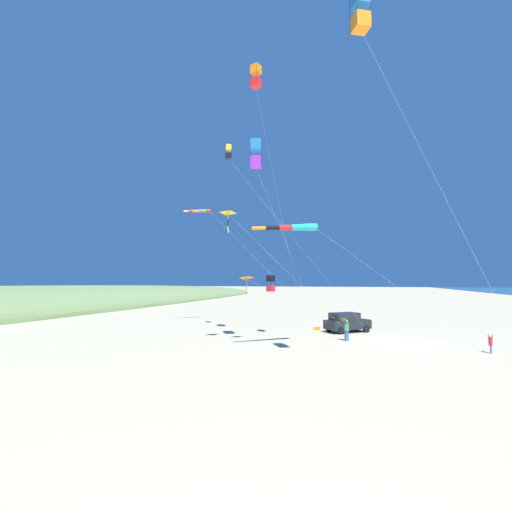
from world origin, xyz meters
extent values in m
plane|color=#C6B58C|center=(0.00, 0.00, 0.00)|extent=(600.00, 600.00, 0.00)
cube|color=black|center=(4.24, -5.01, 0.75)|extent=(4.44, 4.24, 0.84)
cube|color=black|center=(4.49, -4.78, 1.51)|extent=(3.01, 2.93, 0.68)
cylinder|color=black|center=(3.76, -6.68, 0.33)|extent=(0.64, 0.60, 0.66)
cylinder|color=black|center=(2.53, -5.30, 0.33)|extent=(0.64, 0.60, 0.66)
cylinder|color=black|center=(5.94, -4.73, 0.33)|extent=(0.64, 0.60, 0.66)
cylinder|color=black|center=(4.71, -3.35, 0.33)|extent=(0.64, 0.60, 0.66)
cube|color=orange|center=(7.24, -5.63, 0.18)|extent=(0.60, 0.40, 0.36)
cube|color=white|center=(7.24, -5.63, 0.39)|extent=(0.62, 0.42, 0.06)
cube|color=#335199|center=(4.01, 0.25, 0.40)|extent=(0.34, 0.32, 0.80)
cylinder|color=#3D7F51|center=(4.01, 0.25, 1.13)|extent=(0.52, 0.52, 0.66)
sphere|color=#A37551|center=(4.01, 0.25, 1.59)|extent=(0.25, 0.25, 0.25)
cylinder|color=#3D7F51|center=(4.03, 0.48, 1.63)|extent=(0.37, 0.34, 0.50)
cylinder|color=#3D7F51|center=(4.24, 0.24, 1.63)|extent=(0.37, 0.34, 0.50)
cube|color=#335199|center=(-5.57, 2.62, 0.26)|extent=(0.14, 0.22, 0.53)
cylinder|color=#B72833|center=(-5.57, 2.62, 0.75)|extent=(0.29, 0.29, 0.44)
sphere|color=brown|center=(-5.57, 2.62, 1.05)|extent=(0.17, 0.17, 0.17)
cylinder|color=#B72833|center=(-5.49, 2.49, 1.08)|extent=(0.12, 0.27, 0.33)
cylinder|color=#B72833|center=(-5.70, 2.54, 1.08)|extent=(0.12, 0.27, 0.33)
cube|color=blue|center=(10.04, 5.75, 15.00)|extent=(0.99, 0.99, 0.81)
cube|color=purple|center=(10.04, 5.75, 13.70)|extent=(0.99, 0.99, 0.81)
cylinder|color=black|center=(10.33, 6.25, 14.35)|extent=(0.02, 0.02, 2.10)
cylinder|color=black|center=(9.54, 6.04, 14.35)|extent=(0.02, 0.02, 2.10)
cylinder|color=black|center=(10.53, 5.47, 14.35)|extent=(0.02, 0.02, 2.10)
cylinder|color=black|center=(9.75, 5.26, 14.35)|extent=(0.02, 0.02, 2.10)
cylinder|color=white|center=(8.31, 1.00, 6.65)|extent=(3.46, 9.52, 13.30)
pyramid|color=orange|center=(11.61, 3.34, 5.18)|extent=(1.15, 1.17, 0.32)
cylinder|color=black|center=(11.59, 3.35, 5.12)|extent=(0.64, 0.61, 0.31)
cylinder|color=orange|center=(11.59, 3.33, 4.85)|extent=(0.10, 0.13, 0.45)
cylinder|color=green|center=(11.61, 3.31, 4.40)|extent=(0.14, 0.11, 0.46)
cylinder|color=orange|center=(11.65, 3.27, 3.96)|extent=(0.13, 0.15, 0.46)
cylinder|color=white|center=(9.00, -2.22, 2.54)|extent=(5.20, 11.16, 5.09)
cube|color=orange|center=(10.49, 4.33, 21.78)|extent=(0.88, 0.88, 0.69)
cube|color=red|center=(10.49, 4.33, 20.67)|extent=(0.88, 0.88, 0.69)
cylinder|color=black|center=(10.27, 4.77, 21.23)|extent=(0.02, 0.02, 1.80)
cylinder|color=black|center=(10.05, 4.11, 21.23)|extent=(0.02, 0.02, 1.80)
cylinder|color=black|center=(10.93, 4.54, 21.23)|extent=(0.02, 0.02, 1.80)
cylinder|color=black|center=(10.71, 3.89, 21.23)|extent=(0.02, 0.02, 1.80)
cylinder|color=white|center=(9.69, -1.47, 10.17)|extent=(1.62, 11.61, 20.33)
cylinder|color=#1EB7C6|center=(6.17, 5.02, 8.76)|extent=(1.14, 1.05, 0.60)
cylinder|color=#1EB7C6|center=(6.95, 5.63, 8.69)|extent=(1.09, 0.99, 0.53)
cylinder|color=red|center=(7.74, 6.25, 8.61)|extent=(1.04, 0.93, 0.45)
cylinder|color=black|center=(8.52, 6.86, 8.54)|extent=(0.99, 0.87, 0.38)
cylinder|color=orange|center=(9.31, 7.48, 8.47)|extent=(0.95, 0.81, 0.31)
cylinder|color=white|center=(0.13, 3.25, 4.33)|extent=(11.29, 2.93, 8.66)
cube|color=orange|center=(2.29, 13.08, 17.66)|extent=(1.04, 1.04, 0.77)
cylinder|color=black|center=(2.46, 13.60, 18.27)|extent=(0.02, 0.02, 2.00)
cylinder|color=black|center=(1.77, 13.25, 18.27)|extent=(0.02, 0.02, 2.00)
cylinder|color=black|center=(2.81, 12.92, 18.27)|extent=(0.02, 0.02, 2.00)
cylinder|color=black|center=(2.12, 12.57, 18.27)|extent=(0.02, 0.02, 2.00)
cylinder|color=white|center=(-2.22, 9.28, 8.64)|extent=(9.02, 7.62, 17.27)
cylinder|color=red|center=(20.02, -7.35, 13.07)|extent=(0.68, 0.65, 0.45)
cylinder|color=green|center=(20.44, -7.05, 13.03)|extent=(0.65, 0.61, 0.40)
cylinder|color=#EF4C93|center=(20.85, -6.75, 12.99)|extent=(0.62, 0.57, 0.36)
cylinder|color=orange|center=(21.27, -6.45, 12.96)|extent=(0.59, 0.53, 0.31)
cylinder|color=red|center=(21.69, -6.15, 12.92)|extent=(0.56, 0.50, 0.27)
cylinder|color=yellow|center=(22.11, -5.85, 12.88)|extent=(0.54, 0.46, 0.22)
cylinder|color=white|center=(13.26, -7.25, 6.49)|extent=(13.12, 0.50, 12.99)
pyramid|color=yellow|center=(12.44, 5.32, 10.16)|extent=(1.29, 1.28, 0.29)
cylinder|color=black|center=(12.43, 5.33, 10.10)|extent=(0.69, 0.71, 0.24)
cylinder|color=yellow|center=(12.42, 5.32, 9.80)|extent=(0.09, 0.10, 0.49)
cylinder|color=black|center=(12.44, 5.33, 9.31)|extent=(0.13, 0.11, 0.50)
cylinder|color=yellow|center=(12.43, 5.31, 8.82)|extent=(0.16, 0.15, 0.50)
cylinder|color=white|center=(8.05, 1.62, 5.03)|extent=(8.77, 7.43, 10.06)
cube|color=black|center=(10.82, -1.27, 5.10)|extent=(0.77, 0.77, 0.57)
cube|color=red|center=(10.82, -1.27, 4.19)|extent=(0.77, 0.77, 0.57)
cylinder|color=black|center=(10.71, -0.88, 4.65)|extent=(0.02, 0.02, 1.48)
cylinder|color=black|center=(10.43, -1.38, 4.65)|extent=(0.02, 0.02, 1.48)
cylinder|color=black|center=(11.21, -1.15, 4.65)|extent=(0.02, 0.02, 1.48)
cylinder|color=black|center=(10.93, -1.65, 4.65)|extent=(0.02, 0.02, 1.48)
cylinder|color=white|center=(7.55, -2.84, 1.96)|extent=(6.54, 3.14, 3.91)
cube|color=yellow|center=(14.70, -0.38, 17.54)|extent=(0.70, 0.70, 0.51)
cube|color=black|center=(14.70, -0.38, 16.72)|extent=(0.70, 0.70, 0.51)
cylinder|color=black|center=(14.80, -0.03, 17.13)|extent=(0.02, 0.02, 1.34)
cylinder|color=black|center=(14.35, -0.28, 17.13)|extent=(0.02, 0.02, 1.34)
cylinder|color=black|center=(15.05, -0.48, 17.13)|extent=(0.02, 0.02, 1.34)
cylinder|color=black|center=(14.60, -0.73, 17.13)|extent=(0.02, 0.02, 1.34)
cylinder|color=white|center=(8.39, -2.04, 8.23)|extent=(12.63, 3.33, 16.47)
camera|label=1|loc=(2.14, 31.01, 4.84)|focal=25.47mm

